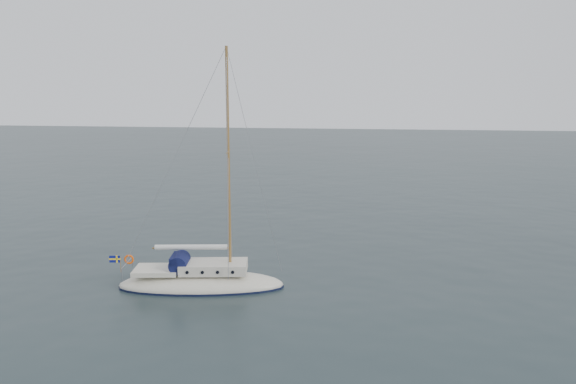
# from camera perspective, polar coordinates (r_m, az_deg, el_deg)

# --- Properties ---
(ground) EXTENTS (300.00, 300.00, 0.00)m
(ground) POSITION_cam_1_polar(r_m,az_deg,el_deg) (29.15, -1.48, -10.26)
(ground) COLOR black
(ground) RESTS_ON ground
(sailboat) EXTENTS (9.11, 2.73, 12.97)m
(sailboat) POSITION_cam_1_polar(r_m,az_deg,el_deg) (30.00, -8.82, -7.81)
(sailboat) COLOR beige
(sailboat) RESTS_ON ground
(dinghy) EXTENTS (2.58, 1.17, 0.37)m
(dinghy) POSITION_cam_1_polar(r_m,az_deg,el_deg) (32.18, -10.67, -8.18)
(dinghy) COLOR #55555A
(dinghy) RESTS_ON ground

